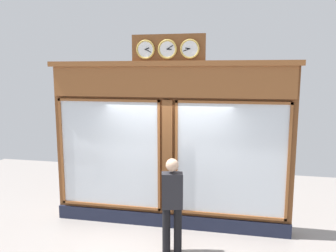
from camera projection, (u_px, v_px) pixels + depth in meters
shop_facade at (169, 145)px, 6.76m from camera, size 4.90×0.42×3.84m
pedestrian at (172, 201)px, 5.80m from camera, size 0.40×0.29×1.69m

